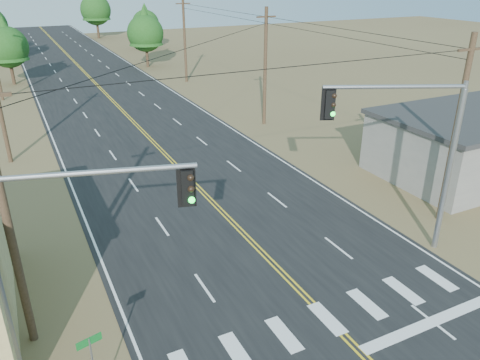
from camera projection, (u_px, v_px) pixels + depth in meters
road at (159, 148)px, 36.52m from camera, size 15.00×200.00×0.02m
utility_pole_left_near at (7, 219)px, 15.45m from camera, size 1.80×0.30×10.00m
utility_pole_right_near at (456, 131)px, 23.98m from camera, size 1.80×0.30×10.00m
utility_pole_right_mid at (265, 67)px, 40.35m from camera, size 1.80×0.30×10.00m
utility_pole_right_far at (185, 39)px, 56.71m from camera, size 1.80×0.30×10.00m
signal_mast_left at (54, 246)px, 13.90m from camera, size 6.04×1.99×7.59m
signal_mast_right at (416, 142)px, 21.10m from camera, size 5.80×2.83×8.30m
street_sign at (92, 360)px, 14.19m from camera, size 0.78×0.23×2.67m
tree_left_near at (6, 43)px, 55.30m from camera, size 4.84×4.84×8.06m
tree_right_near at (145, 29)px, 65.88m from camera, size 5.09×5.09×8.48m
tree_right_mid at (145, 21)px, 82.05m from camera, size 4.68×4.68×7.79m
tree_right_far at (95, 7)px, 95.07m from camera, size 6.04×6.04×10.07m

